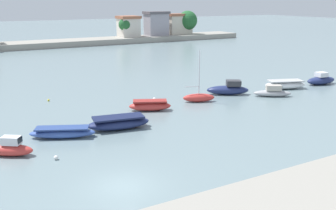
{
  "coord_description": "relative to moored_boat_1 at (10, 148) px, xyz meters",
  "views": [
    {
      "loc": [
        -8.37,
        -20.53,
        11.16
      ],
      "look_at": [
        10.56,
        13.08,
        0.71
      ],
      "focal_mm": 41.98,
      "sensor_mm": 36.0,
      "label": 1
    }
  ],
  "objects": [
    {
      "name": "moored_boat_4",
      "position": [
        14.45,
        5.72,
        -0.03
      ],
      "size": [
        4.54,
        3.16,
        1.08
      ],
      "rotation": [
        0.0,
        0.0,
        -0.43
      ],
      "color": "#C63833",
      "rests_on": "ground"
    },
    {
      "name": "moored_boat_5",
      "position": [
        20.82,
        6.2,
        -0.04
      ],
      "size": [
        3.71,
        2.36,
        5.77
      ],
      "rotation": [
        0.0,
        0.0,
        -0.39
      ],
      "color": "#C63833",
      "rests_on": "ground"
    },
    {
      "name": "moored_boat_2",
      "position": [
        4.39,
        1.98,
        -0.12
      ],
      "size": [
        5.55,
        3.66,
        0.89
      ],
      "rotation": [
        0.0,
        0.0,
        -0.43
      ],
      "color": "#3856A8",
      "rests_on": "ground"
    },
    {
      "name": "moored_boat_8",
      "position": [
        34.24,
        6.36,
        -0.02
      ],
      "size": [
        5.8,
        3.85,
        1.09
      ],
      "rotation": [
        0.0,
        0.0,
        -0.35
      ],
      "color": "white",
      "rests_on": "ground"
    },
    {
      "name": "mooring_buoy_2",
      "position": [
        2.74,
        -2.47,
        -0.39
      ],
      "size": [
        0.32,
        0.32,
        0.32
      ],
      "primitive_type": "sphere",
      "color": "white",
      "rests_on": "ground"
    },
    {
      "name": "mooring_buoy_3",
      "position": [
        38.17,
        9.61,
        -0.39
      ],
      "size": [
        0.32,
        0.32,
        0.32
      ],
      "primitive_type": "sphere",
      "color": "red",
      "rests_on": "ground"
    },
    {
      "name": "moored_boat_7",
      "position": [
        29.83,
        4.03,
        -0.04
      ],
      "size": [
        4.42,
        3.44,
        1.36
      ],
      "rotation": [
        0.0,
        0.0,
        -0.56
      ],
      "color": "#9E9EA3",
      "rests_on": "ground"
    },
    {
      "name": "ground_plane",
      "position": [
        5.28,
        -8.69,
        -0.55
      ],
      "size": [
        400.0,
        400.0,
        0.0
      ],
      "primitive_type": "plane",
      "color": "slate"
    },
    {
      "name": "mooring_buoy_4",
      "position": [
        6.19,
        14.77,
        -0.42
      ],
      "size": [
        0.24,
        0.24,
        0.24
      ],
      "primitive_type": "sphere",
      "color": "yellow",
      "rests_on": "ground"
    },
    {
      "name": "moored_boat_6",
      "position": [
        25.89,
        7.37,
        0.11
      ],
      "size": [
        5.2,
        3.93,
        1.74
      ],
      "rotation": [
        0.0,
        0.0,
        -0.52
      ],
      "color": "navy",
      "rests_on": "ground"
    },
    {
      "name": "moored_boat_1",
      "position": [
        0.0,
        0.0,
        0.0
      ],
      "size": [
        3.62,
        3.03,
        1.48
      ],
      "rotation": [
        0.0,
        0.0,
        -0.61
      ],
      "color": "#C63833",
      "rests_on": "ground"
    },
    {
      "name": "mooring_buoy_1",
      "position": [
        16.63,
        8.95,
        -0.34
      ],
      "size": [
        0.41,
        0.41,
        0.41
      ],
      "primitive_type": "sphere",
      "color": "white",
      "rests_on": "ground"
    },
    {
      "name": "distant_shoreline",
      "position": [
        16.32,
        67.48,
        1.52
      ],
      "size": [
        133.79,
        8.33,
        7.96
      ],
      "color": "gray",
      "rests_on": "ground"
    },
    {
      "name": "moored_boat_9",
      "position": [
        40.41,
        5.89,
        0.07
      ],
      "size": [
        4.64,
        2.14,
        1.66
      ],
      "rotation": [
        0.0,
        0.0,
        -0.09
      ],
      "color": "navy",
      "rests_on": "ground"
    },
    {
      "name": "moored_boat_3",
      "position": [
        9.34,
        1.79,
        0.0
      ],
      "size": [
        5.82,
        2.96,
        1.14
      ],
      "rotation": [
        0.0,
        0.0,
        -0.17
      ],
      "color": "navy",
      "rests_on": "ground"
    },
    {
      "name": "mooring_buoy_0",
      "position": [
        14.43,
        8.87,
        -0.35
      ],
      "size": [
        0.38,
        0.38,
        0.38
      ],
      "primitive_type": "sphere",
      "color": "white",
      "rests_on": "ground"
    }
  ]
}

